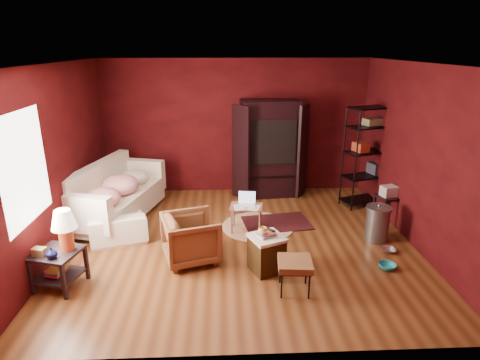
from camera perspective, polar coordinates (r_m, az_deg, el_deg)
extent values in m
cube|color=brown|center=(6.61, 0.08, -8.88)|extent=(5.50, 5.00, 0.02)
cube|color=white|center=(5.86, 0.09, 16.35)|extent=(5.50, 5.00, 0.02)
cube|color=#4A0A0D|center=(8.53, -0.69, 7.54)|extent=(5.50, 0.02, 2.80)
cube|color=#4A0A0D|center=(3.74, 1.86, -7.53)|extent=(5.50, 0.02, 2.80)
cube|color=#4A0A0D|center=(6.57, -24.75, 2.40)|extent=(0.02, 5.00, 2.80)
cube|color=#4A0A0D|center=(6.79, 24.07, 2.99)|extent=(0.02, 5.00, 2.80)
cube|color=white|center=(5.63, -28.37, 1.47)|extent=(0.02, 1.20, 1.40)
imported|color=white|center=(7.55, -17.41, -2.40)|extent=(1.29, 2.36, 0.89)
imported|color=black|center=(5.97, -6.98, -7.90)|extent=(0.90, 0.93, 0.78)
imported|color=#B1B4B8|center=(6.67, 20.44, -8.71)|extent=(0.23, 0.06, 0.22)
imported|color=teal|center=(6.20, 20.29, -10.75)|extent=(0.26, 0.15, 0.25)
imported|color=#0C0F3F|center=(5.60, -25.25, -9.39)|extent=(0.19, 0.19, 0.14)
imported|color=#F9D77A|center=(5.51, 3.23, -7.10)|extent=(0.15, 0.13, 0.12)
cube|color=black|center=(5.78, -24.64, -9.41)|extent=(0.66, 0.66, 0.04)
cube|color=black|center=(5.93, -24.20, -12.26)|extent=(0.62, 0.62, 0.03)
cube|color=black|center=(5.87, -27.67, -12.12)|extent=(0.06, 0.06, 0.50)
cube|color=black|center=(5.59, -23.76, -13.11)|extent=(0.06, 0.06, 0.50)
cube|color=black|center=(6.19, -24.81, -10.06)|extent=(0.06, 0.06, 0.50)
cube|color=black|center=(5.93, -21.01, -10.86)|extent=(0.06, 0.06, 0.50)
cylinder|color=#E75B2A|center=(5.71, -23.46, -7.68)|extent=(0.22, 0.22, 0.31)
cone|color=#F2E5C6|center=(5.59, -23.83, -5.12)|extent=(0.40, 0.40, 0.25)
cube|color=#9B8554|center=(5.74, -26.63, -9.12)|extent=(0.18, 0.15, 0.11)
cube|color=#E2384B|center=(5.94, -24.61, -11.84)|extent=(0.26, 0.30, 0.03)
cube|color=#38A0E2|center=(5.92, -24.58, -11.59)|extent=(0.26, 0.30, 0.03)
cube|color=#FECF54|center=(5.90, -24.55, -11.34)|extent=(0.26, 0.30, 0.03)
cube|color=white|center=(7.61, -16.74, -3.26)|extent=(1.37, 2.23, 0.44)
cube|color=white|center=(7.70, -19.45, -0.94)|extent=(0.72, 2.06, 0.88)
cube|color=white|center=(6.71, -21.11, -4.54)|extent=(0.90, 0.41, 0.60)
cube|color=white|center=(8.40, -13.57, 0.83)|extent=(0.90, 0.41, 0.60)
ellipsoid|color=red|center=(6.98, -18.93, -2.41)|extent=(0.69, 0.69, 0.31)
ellipsoid|color=red|center=(7.46, -16.64, -0.64)|extent=(0.77, 0.77, 0.35)
ellipsoid|color=white|center=(7.93, -14.77, 0.33)|extent=(0.64, 0.64, 0.28)
cube|color=#40270E|center=(5.74, 3.80, -10.57)|extent=(0.54, 0.54, 0.49)
cube|color=white|center=(5.62, 3.86, -8.18)|extent=(0.57, 0.57, 0.05)
cube|color=beige|center=(5.60, 3.86, -7.89)|extent=(0.29, 0.26, 0.02)
cube|color=#4A6EAD|center=(5.60, 3.87, -7.70)|extent=(0.28, 0.26, 0.02)
cube|color=#C65B4A|center=(5.59, 3.87, -7.52)|extent=(0.26, 0.23, 0.02)
cube|color=black|center=(5.63, 4.39, -7.09)|extent=(0.13, 0.14, 0.02)
cube|color=black|center=(5.27, 7.83, -11.70)|extent=(0.47, 0.47, 0.09)
cube|color=black|center=(5.30, 7.80, -12.20)|extent=(0.42, 0.42, 0.02)
cylinder|color=black|center=(5.23, 5.94, -14.74)|extent=(0.02, 0.02, 0.35)
cylinder|color=black|center=(5.26, 9.81, -14.70)|extent=(0.02, 0.02, 0.35)
cylinder|color=black|center=(5.52, 5.75, -12.77)|extent=(0.02, 0.02, 0.35)
cylinder|color=black|center=(5.55, 9.38, -12.75)|extent=(0.02, 0.02, 0.35)
cylinder|color=beige|center=(7.13, 2.54, -6.60)|extent=(1.39, 1.39, 0.01)
cube|color=#50151A|center=(7.27, 5.21, -6.06)|extent=(1.27, 0.94, 0.01)
cube|color=#9D5B47|center=(6.79, 0.92, -3.78)|extent=(0.59, 0.45, 0.03)
cylinder|color=#9D5B47|center=(6.76, -1.19, -5.98)|extent=(0.04, 0.04, 0.45)
cylinder|color=#9D5B47|center=(6.73, 2.82, -6.13)|extent=(0.04, 0.04, 0.45)
cylinder|color=#9D5B47|center=(7.04, -0.91, -4.94)|extent=(0.04, 0.04, 0.45)
cylinder|color=#9D5B47|center=(7.01, 2.94, -5.08)|extent=(0.04, 0.04, 0.45)
cube|color=silver|center=(6.81, 0.94, -3.53)|extent=(0.31, 0.24, 0.01)
cube|color=silver|center=(6.86, 1.01, -2.44)|extent=(0.30, 0.10, 0.20)
cube|color=silver|center=(6.71, -0.07, -3.92)|extent=(0.21, 0.28, 0.00)
cube|color=silver|center=(6.70, 1.95, -3.96)|extent=(0.26, 0.32, 0.00)
cube|color=black|center=(8.37, 4.16, 4.48)|extent=(1.21, 0.73, 2.00)
cube|color=black|center=(8.22, 4.34, 5.72)|extent=(0.99, 0.55, 0.90)
cube|color=black|center=(7.98, 0.12, 3.83)|extent=(0.34, 0.40, 1.90)
cube|color=black|center=(8.24, 8.89, 4.08)|extent=(0.28, 0.44, 1.90)
cube|color=#292B2E|center=(8.29, 4.25, 5.10)|extent=(0.70, 0.58, 0.55)
cube|color=black|center=(8.04, 4.64, 4.65)|extent=(0.53, 0.06, 0.42)
cube|color=black|center=(8.46, 4.15, 0.93)|extent=(0.99, 0.61, 0.05)
cylinder|color=black|center=(7.76, 16.15, 2.48)|extent=(0.03, 0.03, 1.96)
cylinder|color=black|center=(8.35, 21.11, 3.08)|extent=(0.03, 0.03, 1.96)
cylinder|color=black|center=(8.06, 14.44, 3.22)|extent=(0.03, 0.03, 1.96)
cylinder|color=black|center=(8.62, 19.36, 3.75)|extent=(0.03, 0.03, 1.96)
cube|color=black|center=(8.45, 17.26, -2.55)|extent=(1.04, 0.72, 0.03)
cube|color=black|center=(8.29, 17.58, 0.61)|extent=(1.04, 0.72, 0.03)
cube|color=black|center=(8.16, 17.91, 3.89)|extent=(1.04, 0.72, 0.03)
cube|color=black|center=(8.06, 18.26, 7.26)|extent=(1.04, 0.72, 0.03)
cube|color=black|center=(8.00, 18.52, 9.78)|extent=(1.04, 0.72, 0.03)
cube|color=maroon|center=(8.00, 16.79, 4.52)|extent=(0.30, 0.33, 0.17)
cube|color=#312F3B|center=(8.39, 18.82, 1.63)|extent=(0.35, 0.35, 0.22)
cube|color=#776647|center=(8.04, 18.32, 7.87)|extent=(0.38, 0.32, 0.13)
cube|color=black|center=(7.47, 20.33, -2.27)|extent=(0.44, 0.44, 0.04)
cube|color=black|center=(7.36, 19.84, -4.73)|extent=(0.04, 0.04, 0.53)
cube|color=black|center=(7.54, 21.73, -4.40)|extent=(0.04, 0.04, 0.53)
cube|color=black|center=(7.59, 18.48, -3.87)|extent=(0.04, 0.04, 0.53)
cube|color=black|center=(7.76, 20.35, -3.57)|extent=(0.04, 0.04, 0.53)
cube|color=silver|center=(7.43, 20.42, -1.49)|extent=(0.30, 0.26, 0.18)
cylinder|color=gray|center=(6.92, 18.91, -6.02)|extent=(0.48, 0.48, 0.55)
cylinder|color=gray|center=(6.81, 19.17, -3.76)|extent=(0.53, 0.53, 0.04)
sphere|color=gray|center=(6.79, 19.21, -3.48)|extent=(0.07, 0.07, 0.06)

